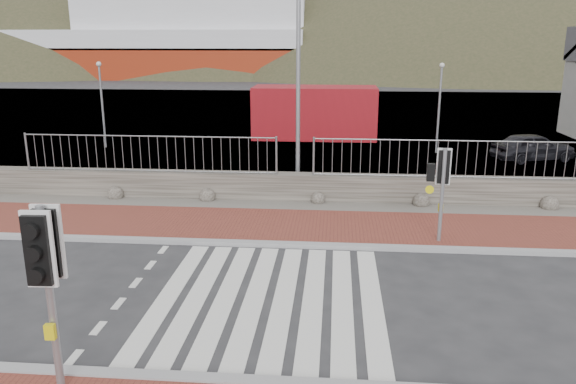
# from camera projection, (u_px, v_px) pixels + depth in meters

# --- Properties ---
(ground) EXTENTS (220.00, 220.00, 0.00)m
(ground) POSITION_uv_depth(u_px,v_px,m) (269.00, 298.00, 11.55)
(ground) COLOR #28282B
(ground) RESTS_ON ground
(sidewalk_far) EXTENTS (40.00, 3.00, 0.08)m
(sidewalk_far) POSITION_uv_depth(u_px,v_px,m) (288.00, 226.00, 15.86)
(sidewalk_far) COLOR brown
(sidewalk_far) RESTS_ON ground
(kerb_near) EXTENTS (40.00, 0.25, 0.12)m
(kerb_near) POSITION_uv_depth(u_px,v_px,m) (246.00, 382.00, 8.65)
(kerb_near) COLOR gray
(kerb_near) RESTS_ON ground
(kerb_far) EXTENTS (40.00, 0.25, 0.12)m
(kerb_far) POSITION_uv_depth(u_px,v_px,m) (283.00, 245.00, 14.42)
(kerb_far) COLOR gray
(kerb_far) RESTS_ON ground
(zebra_crossing) EXTENTS (4.62, 5.60, 0.01)m
(zebra_crossing) POSITION_uv_depth(u_px,v_px,m) (269.00, 298.00, 11.54)
(zebra_crossing) COLOR silver
(zebra_crossing) RESTS_ON ground
(gravel_strip) EXTENTS (40.00, 1.50, 0.06)m
(gravel_strip) POSITION_uv_depth(u_px,v_px,m) (293.00, 206.00, 17.78)
(gravel_strip) COLOR #59544C
(gravel_strip) RESTS_ON ground
(stone_wall) EXTENTS (40.00, 0.60, 0.90)m
(stone_wall) POSITION_uv_depth(u_px,v_px,m) (295.00, 187.00, 18.44)
(stone_wall) COLOR #403B35
(stone_wall) RESTS_ON ground
(railing) EXTENTS (18.07, 0.07, 1.22)m
(railing) POSITION_uv_depth(u_px,v_px,m) (295.00, 147.00, 17.94)
(railing) COLOR gray
(railing) RESTS_ON stone_wall
(quay) EXTENTS (120.00, 40.00, 0.50)m
(quay) POSITION_uv_depth(u_px,v_px,m) (317.00, 117.00, 38.36)
(quay) COLOR #4C4C4F
(quay) RESTS_ON ground
(water) EXTENTS (220.00, 50.00, 0.05)m
(water) POSITION_uv_depth(u_px,v_px,m) (327.00, 80.00, 71.99)
(water) COLOR #3F4C54
(water) RESTS_ON ground
(ferry) EXTENTS (50.00, 16.00, 20.00)m
(ferry) POSITION_uv_depth(u_px,v_px,m) (150.00, 37.00, 77.42)
(ferry) COLOR maroon
(ferry) RESTS_ON ground
(hills_backdrop) EXTENTS (254.00, 90.00, 100.00)m
(hills_backdrop) POSITION_uv_depth(u_px,v_px,m) (364.00, 200.00, 101.54)
(hills_backdrop) COLOR #2F321E
(hills_backdrop) RESTS_ON ground
(traffic_signal_near) EXTENTS (0.44, 0.27, 2.96)m
(traffic_signal_near) POSITION_uv_depth(u_px,v_px,m) (46.00, 262.00, 7.88)
(traffic_signal_near) COLOR gray
(traffic_signal_near) RESTS_ON ground
(traffic_signal_far) EXTENTS (0.61, 0.25, 2.53)m
(traffic_signal_far) POSITION_uv_depth(u_px,v_px,m) (442.00, 175.00, 14.17)
(traffic_signal_far) COLOR gray
(traffic_signal_far) RESTS_ON ground
(streetlight) EXTENTS (1.73, 0.38, 8.18)m
(streetlight) POSITION_uv_depth(u_px,v_px,m) (303.00, 57.00, 18.09)
(streetlight) COLOR gray
(streetlight) RESTS_ON ground
(shipping_container) EXTENTS (6.53, 2.73, 2.72)m
(shipping_container) POSITION_uv_depth(u_px,v_px,m) (315.00, 112.00, 30.00)
(shipping_container) COLOR maroon
(shipping_container) RESTS_ON ground
(car_a) EXTENTS (3.87, 2.46, 1.23)m
(car_a) POSITION_uv_depth(u_px,v_px,m) (533.00, 147.00, 24.46)
(car_a) COLOR black
(car_a) RESTS_ON ground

